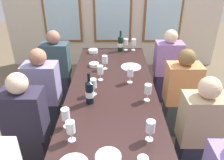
% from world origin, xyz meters
% --- Properties ---
extents(ground_plane, '(12.00, 12.00, 0.00)m').
position_xyz_m(ground_plane, '(0.00, 0.00, 0.00)').
color(ground_plane, brown).
extents(dining_table, '(0.92, 2.64, 0.74)m').
position_xyz_m(dining_table, '(0.00, 0.00, 0.67)').
color(dining_table, black).
rests_on(dining_table, ground).
extents(white_plate_1, '(0.25, 0.25, 0.01)m').
position_xyz_m(white_plate_1, '(0.24, 0.62, 0.74)').
color(white_plate_1, white).
rests_on(white_plate_1, dining_table).
extents(wine_bottle_1, '(0.08, 0.08, 0.31)m').
position_xyz_m(wine_bottle_1, '(-0.21, -0.17, 0.86)').
color(wine_bottle_1, black).
rests_on(wine_bottle_1, dining_table).
extents(wine_bottle_2, '(0.08, 0.08, 0.30)m').
position_xyz_m(wine_bottle_2, '(0.12, 1.21, 0.86)').
color(wine_bottle_2, black).
rests_on(wine_bottle_2, dining_table).
extents(tasting_bowl_0, '(0.14, 0.14, 0.05)m').
position_xyz_m(tasting_bowl_0, '(-0.28, 1.14, 0.76)').
color(tasting_bowl_0, white).
rests_on(tasting_bowl_0, dining_table).
extents(tasting_bowl_1, '(0.12, 0.12, 0.04)m').
position_xyz_m(tasting_bowl_1, '(-0.23, 0.66, 0.76)').
color(tasting_bowl_1, white).
rests_on(tasting_bowl_1, dining_table).
extents(wine_glass_0, '(0.07, 0.07, 0.17)m').
position_xyz_m(wine_glass_0, '(-0.09, 0.58, 0.86)').
color(wine_glass_0, white).
rests_on(wine_glass_0, dining_table).
extents(wine_glass_1, '(0.07, 0.07, 0.17)m').
position_xyz_m(wine_glass_1, '(0.32, 1.24, 0.86)').
color(wine_glass_1, white).
rests_on(wine_glass_1, dining_table).
extents(wine_glass_2, '(0.07, 0.07, 0.17)m').
position_xyz_m(wine_glass_2, '(0.20, 1.24, 0.86)').
color(wine_glass_2, white).
rests_on(wine_glass_2, dining_table).
extents(wine_glass_3, '(0.07, 0.07, 0.17)m').
position_xyz_m(wine_glass_3, '(0.20, 0.23, 0.86)').
color(wine_glass_3, white).
rests_on(wine_glass_3, dining_table).
extents(wine_glass_4, '(0.07, 0.07, 0.17)m').
position_xyz_m(wine_glass_4, '(0.34, -0.13, 0.86)').
color(wine_glass_4, white).
rests_on(wine_glass_4, dining_table).
extents(wine_glass_5, '(0.07, 0.07, 0.17)m').
position_xyz_m(wine_glass_5, '(0.29, -0.67, 0.86)').
color(wine_glass_5, white).
rests_on(wine_glass_5, dining_table).
extents(wine_glass_6, '(0.07, 0.07, 0.17)m').
position_xyz_m(wine_glass_6, '(-0.30, -0.68, 0.86)').
color(wine_glass_6, white).
rests_on(wine_glass_6, dining_table).
extents(wine_glass_8, '(0.07, 0.07, 0.17)m').
position_xyz_m(wine_glass_8, '(-0.18, -0.03, 0.86)').
color(wine_glass_8, white).
rests_on(wine_glass_8, dining_table).
extents(wine_glass_9, '(0.07, 0.07, 0.17)m').
position_xyz_m(wine_glass_9, '(-0.37, -0.52, 0.86)').
color(wine_glass_9, white).
rests_on(wine_glass_9, dining_table).
extents(wine_glass_11, '(0.07, 0.07, 0.17)m').
position_xyz_m(wine_glass_11, '(-0.13, 0.29, 0.86)').
color(wine_glass_11, white).
rests_on(wine_glass_11, dining_table).
extents(seated_person_0, '(0.38, 0.24, 1.11)m').
position_xyz_m(seated_person_0, '(-0.81, 0.29, 0.53)').
color(seated_person_0, '#272C30').
rests_on(seated_person_0, ground).
extents(seated_person_1, '(0.38, 0.24, 1.11)m').
position_xyz_m(seated_person_1, '(0.81, 0.28, 0.53)').
color(seated_person_1, '#343940').
rests_on(seated_person_1, ground).
extents(seated_person_2, '(0.38, 0.24, 1.11)m').
position_xyz_m(seated_person_2, '(-0.81, -0.29, 0.53)').
color(seated_person_2, '#292430').
rests_on(seated_person_2, ground).
extents(seated_person_3, '(0.38, 0.24, 1.11)m').
position_xyz_m(seated_person_3, '(0.81, -0.36, 0.53)').
color(seated_person_3, '#232535').
rests_on(seated_person_3, ground).
extents(seated_person_4, '(0.38, 0.24, 1.11)m').
position_xyz_m(seated_person_4, '(-0.81, 0.99, 0.53)').
color(seated_person_4, '#2B2B40').
rests_on(seated_person_4, ground).
extents(seated_person_5, '(0.38, 0.24, 1.11)m').
position_xyz_m(seated_person_5, '(0.81, 1.04, 0.53)').
color(seated_person_5, '#2D2141').
rests_on(seated_person_5, ground).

